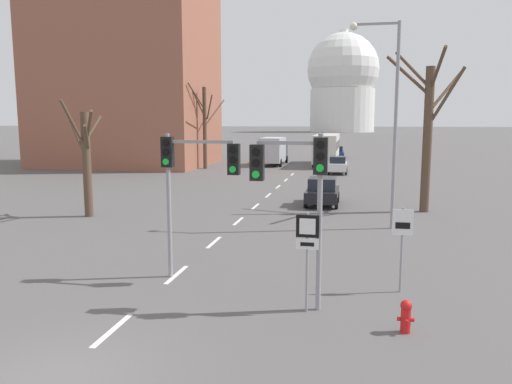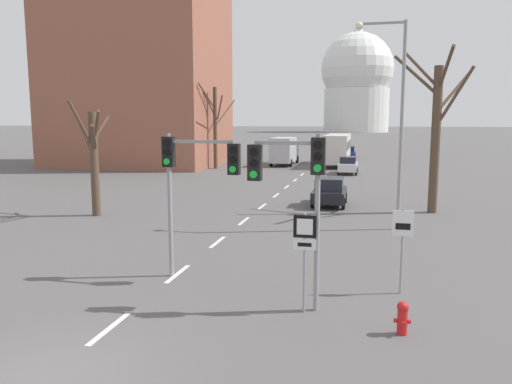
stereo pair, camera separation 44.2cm
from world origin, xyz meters
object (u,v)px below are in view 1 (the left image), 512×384
object	(u,v)px
traffic_signal_near_right	(298,177)
route_sign_post	(307,245)
sedan_mid_centre	(322,191)
street_lamp_right	(388,106)
speed_limit_sign	(402,235)
sedan_near_right	(338,152)
fire_hydrant	(406,315)
delivery_truck	(274,150)
sedan_near_left	(338,165)
city_bus	(327,147)
traffic_signal_centre_tall	(191,169)

from	to	relation	value
traffic_signal_near_right	route_sign_post	world-z (taller)	traffic_signal_near_right
sedan_mid_centre	street_lamp_right	bearing A→B (deg)	-61.05
speed_limit_sign	sedan_near_right	bearing A→B (deg)	93.91
traffic_signal_near_right	fire_hydrant	xyz separation A→B (m)	(2.78, -1.07, -3.15)
fire_hydrant	delivery_truck	distance (m)	45.55
speed_limit_sign	delivery_truck	xyz separation A→B (m)	(-10.47, 41.40, -0.03)
sedan_near_right	sedan_near_left	bearing A→B (deg)	-88.02
fire_hydrant	sedan_near_left	distance (m)	36.43
sedan_near_right	city_bus	size ratio (longest dim) A/B	0.40
traffic_signal_near_right	sedan_mid_centre	xyz separation A→B (m)	(-0.37, 16.88, -2.76)
sedan_near_right	delivery_truck	xyz separation A→B (m)	(-6.81, -12.13, 0.87)
fire_hydrant	city_bus	bearing A→B (deg)	95.56
sedan_near_left	delivery_truck	bearing A→B (deg)	133.09
city_bus	delivery_truck	world-z (taller)	city_bus
fire_hydrant	sedan_near_left	world-z (taller)	sedan_near_left
street_lamp_right	sedan_near_right	distance (m)	44.88
sedan_near_right	traffic_signal_centre_tall	bearing A→B (deg)	-93.03
speed_limit_sign	route_sign_post	bearing A→B (deg)	-141.18
street_lamp_right	sedan_near_right	xyz separation A→B (m)	(-3.67, 44.46, -4.91)
speed_limit_sign	sedan_mid_centre	distance (m)	15.38
traffic_signal_centre_tall	speed_limit_sign	world-z (taller)	traffic_signal_centre_tall
street_lamp_right	delivery_truck	bearing A→B (deg)	107.96
traffic_signal_centre_tall	street_lamp_right	bearing A→B (deg)	54.16
traffic_signal_near_right	fire_hydrant	size ratio (longest dim) A/B	5.81
sedan_near_left	route_sign_post	bearing A→B (deg)	-89.42
sedan_mid_centre	city_bus	size ratio (longest dim) A/B	0.36
traffic_signal_near_right	speed_limit_sign	size ratio (longest dim) A/B	1.86
speed_limit_sign	sedan_near_left	bearing A→B (deg)	95.07
fire_hydrant	city_bus	xyz separation A→B (m)	(-4.40, 45.22, 1.61)
fire_hydrant	street_lamp_right	xyz separation A→B (m)	(0.14, 12.01, 5.30)
speed_limit_sign	street_lamp_right	distance (m)	9.92
route_sign_post	sedan_near_right	xyz separation A→B (m)	(-1.06, 55.62, -1.01)
route_sign_post	fire_hydrant	distance (m)	2.97
street_lamp_right	city_bus	size ratio (longest dim) A/B	0.88
city_bus	route_sign_post	bearing A→B (deg)	-87.51
route_sign_post	delivery_truck	xyz separation A→B (m)	(-7.87, 43.49, -0.14)
street_lamp_right	sedan_mid_centre	bearing A→B (deg)	118.95
traffic_signal_centre_tall	sedan_mid_centre	xyz separation A→B (m)	(3.22, 14.92, -2.71)
traffic_signal_centre_tall	street_lamp_right	size ratio (longest dim) A/B	0.49
route_sign_post	delivery_truck	bearing A→B (deg)	100.26
route_sign_post	traffic_signal_near_right	bearing A→B (deg)	144.79
city_bus	fire_hydrant	bearing A→B (deg)	-84.44
speed_limit_sign	fire_hydrant	xyz separation A→B (m)	(-0.13, -2.94, -1.29)
street_lamp_right	sedan_mid_centre	size ratio (longest dim) A/B	2.48
traffic_signal_near_right	route_sign_post	xyz separation A→B (m)	(0.30, -0.21, -1.75)
sedan_mid_centre	fire_hydrant	bearing A→B (deg)	-80.06
traffic_signal_centre_tall	delivery_truck	world-z (taller)	traffic_signal_centre_tall
sedan_near_left	sedan_near_right	size ratio (longest dim) A/B	0.91
sedan_near_right	route_sign_post	bearing A→B (deg)	-88.91
route_sign_post	speed_limit_sign	world-z (taller)	route_sign_post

